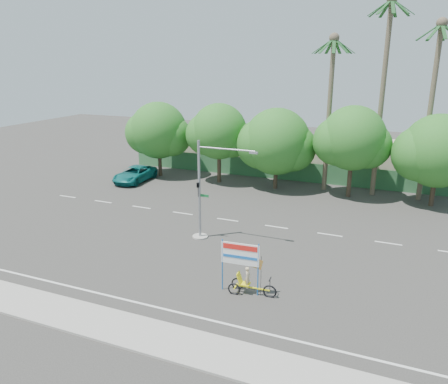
% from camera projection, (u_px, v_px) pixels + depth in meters
% --- Properties ---
extents(ground, '(120.00, 120.00, 0.00)m').
position_uv_depth(ground, '(209.00, 267.00, 26.73)').
color(ground, '#33302D').
rests_on(ground, ground).
extents(sidewalk_near, '(50.00, 2.40, 0.12)m').
position_uv_depth(sidewalk_near, '(142.00, 334.00, 20.09)').
color(sidewalk_near, gray).
rests_on(sidewalk_near, ground).
extents(fence, '(38.00, 0.08, 2.00)m').
position_uv_depth(fence, '(294.00, 171.00, 45.44)').
color(fence, '#336B3D').
rests_on(fence, ground).
extents(building_left, '(12.00, 8.00, 4.00)m').
position_uv_depth(building_left, '(222.00, 147.00, 52.79)').
color(building_left, beige).
rests_on(building_left, ground).
extents(building_right, '(14.00, 8.00, 3.60)m').
position_uv_depth(building_right, '(379.00, 161.00, 46.25)').
color(building_right, beige).
rests_on(building_right, ground).
extents(tree_far_left, '(7.14, 6.00, 7.96)m').
position_uv_depth(tree_far_left, '(158.00, 132.00, 46.40)').
color(tree_far_left, '#473828').
rests_on(tree_far_left, ground).
extents(tree_left, '(6.66, 5.60, 8.07)m').
position_uv_depth(tree_left, '(219.00, 133.00, 43.75)').
color(tree_left, '#473828').
rests_on(tree_left, ground).
extents(tree_center, '(7.62, 6.40, 7.85)m').
position_uv_depth(tree_center, '(276.00, 143.00, 41.72)').
color(tree_center, '#473828').
rests_on(tree_center, ground).
extents(tree_right, '(6.90, 5.80, 8.36)m').
position_uv_depth(tree_right, '(352.00, 140.00, 38.93)').
color(tree_right, '#473828').
rests_on(tree_right, ground).
extents(tree_far_right, '(7.38, 6.20, 7.94)m').
position_uv_depth(tree_far_right, '(438.00, 153.00, 36.54)').
color(tree_far_right, '#473828').
rests_on(tree_far_right, ground).
extents(palm_tall, '(3.73, 3.79, 17.45)m').
position_uv_depth(palm_tall, '(384.00, 80.00, 37.99)').
color(palm_tall, '#70604C').
rests_on(palm_tall, ground).
extents(palm_mid, '(3.73, 3.79, 15.45)m').
position_uv_depth(palm_mid, '(432.00, 94.00, 36.83)').
color(palm_mid, '#70604C').
rests_on(palm_mid, ground).
extents(palm_short, '(3.73, 3.79, 14.45)m').
position_uv_depth(palm_short, '(330.00, 97.00, 40.10)').
color(palm_short, '#70604C').
rests_on(palm_short, ground).
extents(traffic_signal, '(4.72, 1.10, 7.00)m').
position_uv_depth(traffic_signal, '(203.00, 199.00, 30.21)').
color(traffic_signal, gray).
rests_on(traffic_signal, ground).
extents(trike_billboard, '(3.09, 0.76, 3.04)m').
position_uv_depth(trike_billboard, '(245.00, 273.00, 23.36)').
color(trike_billboard, black).
rests_on(trike_billboard, ground).
extents(pickup_truck, '(2.68, 5.64, 1.55)m').
position_uv_depth(pickup_truck, '(135.00, 174.00, 45.22)').
color(pickup_truck, '#0F6C6A').
rests_on(pickup_truck, ground).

